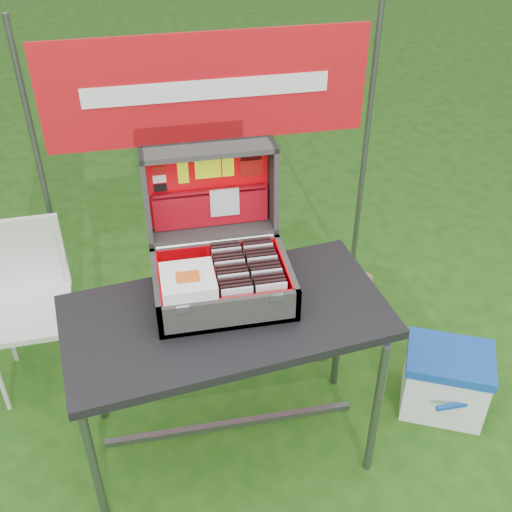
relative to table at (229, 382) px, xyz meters
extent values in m
plane|color=#1B4A10|center=(0.09, -0.02, -0.40)|extent=(80.00, 80.00, 0.00)
cube|color=black|center=(0.00, 0.00, 0.38)|extent=(1.35, 0.80, 0.04)
cylinder|color=#59595B|center=(-0.58, -0.26, -0.02)|extent=(0.04, 0.04, 0.76)
cylinder|color=#59595B|center=(0.58, -0.26, -0.02)|extent=(0.04, 0.04, 0.76)
cylinder|color=#59595B|center=(-0.58, 0.26, -0.02)|extent=(0.04, 0.04, 0.76)
cylinder|color=#59595B|center=(0.58, 0.26, -0.02)|extent=(0.04, 0.04, 0.76)
cube|color=#59595B|center=(0.00, 0.00, -0.28)|extent=(1.13, 0.03, 0.03)
cube|color=#4E4A47|center=(0.00, 0.09, 0.41)|extent=(0.55, 0.39, 0.02)
cube|color=#4E4A47|center=(0.00, -0.09, 0.47)|extent=(0.55, 0.02, 0.15)
cube|color=#4E4A47|center=(0.00, 0.28, 0.47)|extent=(0.55, 0.02, 0.15)
cube|color=#4E4A47|center=(-0.26, 0.09, 0.47)|extent=(0.02, 0.39, 0.15)
cube|color=#4E4A47|center=(0.27, 0.09, 0.47)|extent=(0.02, 0.39, 0.15)
cube|color=#ED000C|center=(0.00, 0.09, 0.43)|extent=(0.50, 0.35, 0.01)
cube|color=silver|center=(-0.17, -0.10, 0.54)|extent=(0.05, 0.01, 0.03)
cube|color=silver|center=(0.18, -0.10, 0.54)|extent=(0.05, 0.01, 0.03)
cylinder|color=silver|center=(0.00, 0.29, 0.55)|extent=(0.49, 0.02, 0.02)
cube|color=#4E4A47|center=(0.00, 0.44, 0.73)|extent=(0.55, 0.05, 0.39)
cube|color=#4E4A47|center=(0.00, 0.39, 0.92)|extent=(0.55, 0.15, 0.03)
cube|color=#4E4A47|center=(0.00, 0.36, 0.55)|extent=(0.55, 0.15, 0.03)
cube|color=#4E4A47|center=(-0.26, 0.37, 0.74)|extent=(0.02, 0.17, 0.40)
cube|color=#4E4A47|center=(0.27, 0.37, 0.74)|extent=(0.02, 0.17, 0.40)
cube|color=#ED000C|center=(0.00, 0.42, 0.73)|extent=(0.50, 0.03, 0.34)
cube|color=#ED000C|center=(0.00, -0.08, 0.49)|extent=(0.50, 0.01, 0.13)
cube|color=#ED000C|center=(0.00, 0.26, 0.49)|extent=(0.50, 0.01, 0.13)
cube|color=#ED000C|center=(-0.25, 0.09, 0.49)|extent=(0.01, 0.35, 0.13)
cube|color=#ED000C|center=(0.25, 0.09, 0.49)|extent=(0.01, 0.35, 0.13)
cube|color=maroon|center=(0.00, 0.40, 0.65)|extent=(0.48, 0.04, 0.16)
cube|color=maroon|center=(0.00, 0.40, 0.72)|extent=(0.47, 0.02, 0.02)
cube|color=silver|center=(0.06, 0.38, 0.68)|extent=(0.12, 0.02, 0.12)
cube|color=#1933B2|center=(-0.20, 0.43, 0.87)|extent=(0.05, 0.01, 0.03)
cube|color=#9A0E0B|center=(-0.20, 0.42, 0.83)|extent=(0.05, 0.01, 0.03)
cube|color=white|center=(-0.20, 0.42, 0.79)|extent=(0.05, 0.01, 0.03)
cube|color=black|center=(-0.20, 0.42, 0.75)|extent=(0.05, 0.01, 0.03)
cube|color=#D9EF0E|center=(-0.10, 0.42, 0.82)|extent=(0.04, 0.01, 0.11)
cube|color=#D9EF0E|center=(0.00, 0.42, 0.82)|extent=(0.11, 0.01, 0.08)
cube|color=#D9EF0E|center=(0.09, 0.42, 0.82)|extent=(0.05, 0.01, 0.08)
cube|color=#9A0E0B|center=(0.19, 0.42, 0.82)|extent=(0.10, 0.01, 0.10)
cube|color=black|center=(0.19, 0.43, 0.85)|extent=(0.09, 0.00, 0.02)
cube|color=silver|center=(0.04, -0.06, 0.50)|extent=(0.12, 0.01, 0.14)
cube|color=black|center=(0.04, -0.04, 0.50)|extent=(0.12, 0.01, 0.14)
cube|color=black|center=(0.04, -0.01, 0.50)|extent=(0.12, 0.01, 0.14)
cube|color=black|center=(0.04, 0.01, 0.50)|extent=(0.12, 0.01, 0.14)
cube|color=silver|center=(0.04, 0.03, 0.50)|extent=(0.12, 0.01, 0.14)
cube|color=black|center=(0.04, 0.05, 0.50)|extent=(0.12, 0.01, 0.14)
cube|color=black|center=(0.04, 0.07, 0.50)|extent=(0.12, 0.01, 0.14)
cube|color=black|center=(0.04, 0.09, 0.50)|extent=(0.12, 0.01, 0.14)
cube|color=silver|center=(0.04, 0.12, 0.50)|extent=(0.12, 0.01, 0.14)
cube|color=black|center=(0.04, 0.14, 0.50)|extent=(0.12, 0.01, 0.14)
cube|color=black|center=(0.04, 0.16, 0.50)|extent=(0.12, 0.01, 0.14)
cube|color=black|center=(0.04, 0.18, 0.50)|extent=(0.12, 0.01, 0.14)
cube|color=silver|center=(0.04, 0.20, 0.50)|extent=(0.12, 0.01, 0.14)
cube|color=black|center=(0.04, 0.22, 0.50)|extent=(0.12, 0.01, 0.14)
cube|color=black|center=(0.04, 0.24, 0.50)|extent=(0.12, 0.01, 0.14)
cube|color=silver|center=(0.17, -0.06, 0.50)|extent=(0.12, 0.01, 0.14)
cube|color=black|center=(0.17, -0.04, 0.50)|extent=(0.12, 0.01, 0.14)
cube|color=black|center=(0.17, -0.01, 0.50)|extent=(0.12, 0.01, 0.14)
cube|color=black|center=(0.17, 0.01, 0.50)|extent=(0.12, 0.01, 0.14)
cube|color=silver|center=(0.17, 0.03, 0.50)|extent=(0.12, 0.01, 0.14)
cube|color=black|center=(0.17, 0.05, 0.50)|extent=(0.12, 0.01, 0.14)
cube|color=black|center=(0.17, 0.07, 0.50)|extent=(0.12, 0.01, 0.14)
cube|color=black|center=(0.17, 0.09, 0.50)|extent=(0.12, 0.01, 0.14)
cube|color=silver|center=(0.17, 0.12, 0.50)|extent=(0.12, 0.01, 0.14)
cube|color=black|center=(0.17, 0.14, 0.50)|extent=(0.12, 0.01, 0.14)
cube|color=black|center=(0.17, 0.16, 0.50)|extent=(0.12, 0.01, 0.14)
cube|color=black|center=(0.17, 0.18, 0.50)|extent=(0.12, 0.01, 0.14)
cube|color=silver|center=(0.17, 0.20, 0.50)|extent=(0.12, 0.01, 0.14)
cube|color=black|center=(0.17, 0.22, 0.50)|extent=(0.12, 0.01, 0.14)
cube|color=black|center=(0.17, 0.24, 0.50)|extent=(0.12, 0.01, 0.14)
cube|color=white|center=(-0.14, 0.02, 0.55)|extent=(0.21, 0.21, 0.00)
cube|color=white|center=(-0.14, 0.02, 0.56)|extent=(0.21, 0.21, 0.00)
cube|color=white|center=(-0.14, 0.02, 0.56)|extent=(0.21, 0.21, 0.00)
cube|color=white|center=(-0.14, 0.02, 0.57)|extent=(0.21, 0.21, 0.00)
cube|color=white|center=(-0.14, 0.02, 0.57)|extent=(0.21, 0.21, 0.00)
cube|color=white|center=(-0.14, 0.02, 0.58)|extent=(0.21, 0.21, 0.00)
cube|color=white|center=(-0.14, 0.02, 0.58)|extent=(0.21, 0.21, 0.00)
cube|color=white|center=(-0.14, 0.02, 0.59)|extent=(0.21, 0.21, 0.00)
cube|color=white|center=(-0.14, 0.02, 0.59)|extent=(0.21, 0.21, 0.00)
cube|color=white|center=(-0.14, 0.02, 0.60)|extent=(0.21, 0.21, 0.00)
cube|color=#D85919|center=(-0.14, 0.01, 0.60)|extent=(0.09, 0.07, 0.00)
cube|color=white|center=(1.05, 0.01, -0.25)|extent=(0.47, 0.42, 0.30)
cube|color=#1345A9|center=(1.05, 0.01, -0.07)|extent=(0.49, 0.44, 0.05)
cube|color=#1345A9|center=(1.05, -0.15, -0.21)|extent=(0.24, 0.02, 0.02)
cube|color=silver|center=(-0.88, 0.57, 0.04)|extent=(0.41, 0.41, 0.03)
cube|color=silver|center=(-0.88, 0.76, 0.26)|extent=(0.39, 0.04, 0.41)
cylinder|color=silver|center=(-0.71, 0.40, -0.18)|extent=(0.02, 0.02, 0.44)
cylinder|color=silver|center=(-1.04, 0.74, -0.18)|extent=(0.02, 0.02, 0.44)
cylinder|color=silver|center=(-0.71, 0.74, -0.18)|extent=(0.02, 0.02, 0.44)
cylinder|color=silver|center=(-0.71, 0.76, 0.25)|extent=(0.02, 0.02, 0.41)
cube|color=olive|center=(0.71, 0.54, -0.21)|extent=(0.38, 0.25, 0.39)
cylinder|color=#59595B|center=(-0.76, 1.08, 0.45)|extent=(0.03, 0.03, 1.70)
cylinder|color=#59595B|center=(0.94, 1.08, 0.45)|extent=(0.03, 0.03, 1.70)
cube|color=#B30D15|center=(0.09, 1.07, 0.90)|extent=(1.60, 0.02, 0.55)
cube|color=white|center=(0.09, 1.06, 0.90)|extent=(1.20, 0.00, 0.10)
camera|label=1|loc=(-0.25, -1.89, 2.10)|focal=45.00mm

